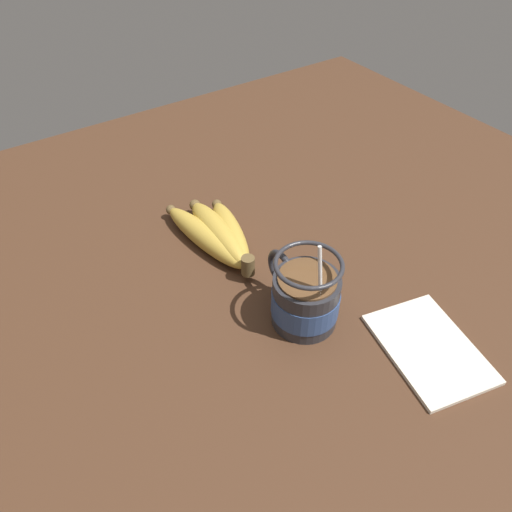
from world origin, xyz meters
TOP-DOWN VIEW (x-y plane):
  - table at (0.00, 0.00)cm, footprint 132.81×132.81cm
  - coffee_mug at (-3.38, 1.85)cm, footprint 12.89×9.08cm
  - banana_bunch at (16.72, 3.45)cm, footprint 21.45×10.79cm
  - napkin at (-16.71, -8.40)cm, footprint 17.63×14.08cm

SIDE VIEW (x-z plane):
  - table at x=0.00cm, z-range 0.00..3.78cm
  - napkin at x=-16.71cm, z-range 3.78..4.38cm
  - banana_bunch at x=16.72cm, z-range 3.54..7.94cm
  - coffee_mug at x=-3.38cm, z-range 0.77..15.22cm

